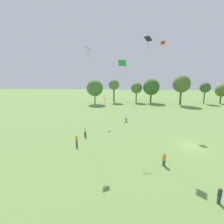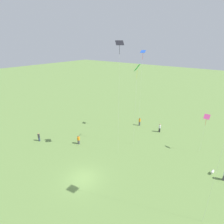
{
  "view_description": "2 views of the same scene",
  "coord_description": "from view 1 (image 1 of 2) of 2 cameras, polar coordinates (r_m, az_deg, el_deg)",
  "views": [
    {
      "loc": [
        -10.01,
        -27.93,
        11.26
      ],
      "look_at": [
        -12.95,
        -0.06,
        5.47
      ],
      "focal_mm": 28.0,
      "sensor_mm": 36.0,
      "label": 1
    },
    {
      "loc": [
        12.2,
        14.0,
        16.84
      ],
      "look_at": [
        -10.5,
        -3.12,
        5.41
      ],
      "focal_mm": 28.0,
      "sensor_mm": 36.0,
      "label": 2
    }
  ],
  "objects": [
    {
      "name": "person_4",
      "position": [
        29.42,
        -11.48,
        -9.21
      ],
      "size": [
        0.44,
        0.44,
        1.78
      ],
      "rotation": [
        0.0,
        0.0,
        3.01
      ],
      "color": "#4C4C51",
      "rests_on": "ground_plane"
    },
    {
      "name": "tree_3",
      "position": [
        76.07,
        12.7,
        7.97
      ],
      "size": [
        6.83,
        6.83,
        10.14
      ],
      "color": "brown",
      "rests_on": "ground_plane"
    },
    {
      "name": "kite_4",
      "position": [
        39.59,
        -2.5,
        4.19
      ],
      "size": [
        0.61,
        0.85,
        6.64
      ],
      "rotation": [
        0.0,
        0.0,
        0.74
      ],
      "color": "#E54C99",
      "rests_on": "ground_plane"
    },
    {
      "name": "person_2",
      "position": [
        44.13,
        4.61,
        -2.06
      ],
      "size": [
        0.61,
        0.61,
        1.66
      ],
      "rotation": [
        0.0,
        0.0,
        2.77
      ],
      "color": "#4C4C51",
      "rests_on": "ground_plane"
    },
    {
      "name": "kite_1",
      "position": [
        28.77,
        11.66,
        20.97
      ],
      "size": [
        1.35,
        1.35,
        17.03
      ],
      "rotation": [
        0.0,
        0.0,
        1.57
      ],
      "color": "black",
      "rests_on": "ground_plane"
    },
    {
      "name": "kite_3",
      "position": [
        28.96,
        3.37,
        15.0
      ],
      "size": [
        1.39,
        1.05,
        13.82
      ],
      "rotation": [
        0.0,
        0.0,
        5.78
      ],
      "color": "green",
      "rests_on": "ground_plane"
    },
    {
      "name": "tree_0",
      "position": [
        71.34,
        -5.65,
        7.8
      ],
      "size": [
        6.62,
        6.62,
        9.82
      ],
      "color": "brown",
      "rests_on": "ground_plane"
    },
    {
      "name": "person_1",
      "position": [
        24.0,
        16.64,
        -14.7
      ],
      "size": [
        0.63,
        0.63,
        1.63
      ],
      "rotation": [
        0.0,
        0.0,
        2.16
      ],
      "color": "#4C4C51",
      "rests_on": "ground_plane"
    },
    {
      "name": "tree_2",
      "position": [
        76.09,
        7.99,
        7.73
      ],
      "size": [
        4.72,
        4.72,
        8.57
      ],
      "color": "brown",
      "rests_on": "ground_plane"
    },
    {
      "name": "kite_0",
      "position": [
        42.9,
        16.21,
        19.65
      ],
      "size": [
        1.04,
        0.86,
        18.77
      ],
      "rotation": [
        0.0,
        0.0,
        2.41
      ],
      "color": "red",
      "rests_on": "ground_plane"
    },
    {
      "name": "tree_1",
      "position": [
        76.1,
        0.64,
        8.81
      ],
      "size": [
        4.58,
        4.58,
        9.86
      ],
      "color": "brown",
      "rests_on": "ground_plane"
    },
    {
      "name": "ground_plane",
      "position": [
        31.74,
        24.37,
        -10.19
      ],
      "size": [
        240.0,
        240.0,
        0.0
      ],
      "primitive_type": "plane",
      "color": "#6B8E47"
    },
    {
      "name": "person_0",
      "position": [
        33.56,
        -8.75,
        -6.48
      ],
      "size": [
        0.56,
        0.56,
        1.76
      ],
      "rotation": [
        0.0,
        0.0,
        5.57
      ],
      "color": "#232328",
      "rests_on": "ground_plane"
    },
    {
      "name": "dog_0",
      "position": [
        42.86,
        4.08,
        -3.07
      ],
      "size": [
        0.73,
        0.37,
        0.55
      ],
      "rotation": [
        0.0,
        0.0,
        1.42
      ],
      "color": "silver",
      "rests_on": "ground_plane"
    },
    {
      "name": "tree_6",
      "position": [
        85.2,
        32.16,
        5.95
      ],
      "size": [
        5.04,
        5.04,
        7.93
      ],
      "color": "brown",
      "rests_on": "ground_plane"
    },
    {
      "name": "tree_5",
      "position": [
        81.44,
        28.13,
        7.01
      ],
      "size": [
        4.25,
        4.25,
        8.74
      ],
      "color": "brown",
      "rests_on": "ground_plane"
    },
    {
      "name": "tree_4",
      "position": [
        73.62,
        21.76,
        8.46
      ],
      "size": [
        6.71,
        6.71,
        11.59
      ],
      "color": "brown",
      "rests_on": "ground_plane"
    },
    {
      "name": "kite_5",
      "position": [
        27.97,
        -7.78,
        18.13
      ],
      "size": [
        0.87,
        0.94,
        15.53
      ],
      "rotation": [
        0.0,
        0.0,
        0.92
      ],
      "color": "blue",
      "rests_on": "ground_plane"
    },
    {
      "name": "kite_6",
      "position": [
        53.32,
        31.42,
        7.56
      ],
      "size": [
        1.42,
        1.41,
        9.46
      ],
      "rotation": [
        0.0,
        0.0,
        6.26
      ],
      "color": "yellow",
      "rests_on": "ground_plane"
    },
    {
      "name": "person_3",
      "position": [
        19.75,
        31.69,
        -22.19
      ],
      "size": [
        0.5,
        0.5,
        1.62
      ],
      "rotation": [
        0.0,
        0.0,
        1.0
      ],
      "color": "#333D5B",
      "rests_on": "ground_plane"
    }
  ]
}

